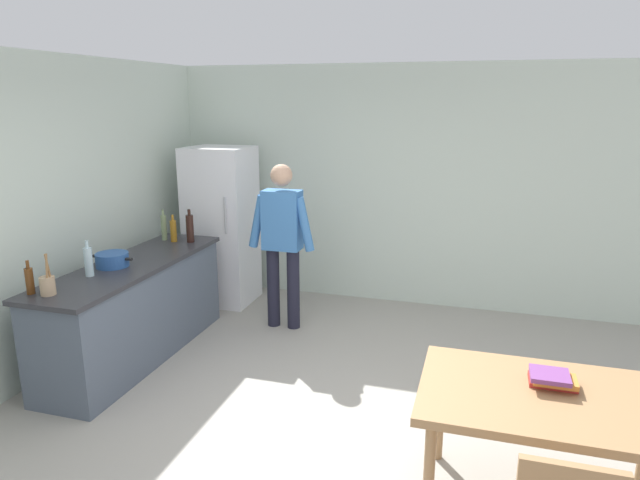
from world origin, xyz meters
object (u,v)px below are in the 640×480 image
Objects in this scene: refrigerator at (222,226)px; book_stack at (552,379)px; bottle_oil_amber at (173,231)px; cooking_pot at (112,260)px; bottle_vinegar_tall at (164,227)px; bottle_beer_brown at (30,280)px; bottle_wine_dark at (190,228)px; utensil_jar at (48,285)px; bottle_water_clear at (88,261)px; dining_table at (548,407)px; person at (282,236)px.

book_stack is at bearing -37.96° from refrigerator.
refrigerator reaches higher than bottle_oil_amber.
bottle_vinegar_tall is at bearing 94.67° from cooking_pot.
bottle_beer_brown is 0.93× the size of bottle_oil_amber.
book_stack is (3.29, -1.82, -0.25)m from bottle_wine_dark.
bottle_beer_brown is at bearing -96.45° from bottle_oil_amber.
utensil_jar is 0.94× the size of bottle_wine_dark.
utensil_jar is at bearing -97.38° from bottle_wine_dark.
utensil_jar is at bearing -88.64° from bottle_water_clear.
bottle_water_clear is at bearing -86.87° from bottle_vinegar_tall.
bottle_beer_brown is at bearing -92.08° from bottle_vinegar_tall.
bottle_water_clear is (-0.01, -0.29, 0.07)m from cooking_pot.
refrigerator is 2.03m from bottle_water_clear.
bottle_oil_amber is 1.09× the size of book_stack.
refrigerator reaches higher than book_stack.
refrigerator is at bearing 140.71° from dining_table.
refrigerator reaches higher than person.
utensil_jar is at bearing 178.44° from book_stack.
bottle_beer_brown is 0.76× the size of bottle_wine_dark.
book_stack is at bearing -13.71° from cooking_pot.
utensil_jar reaches higher than bottle_beer_brown.
bottle_water_clear is 3.57m from book_stack.
bottle_vinegar_tall is at bearing 179.60° from bottle_wine_dark.
utensil_jar is at bearing -120.43° from person.
utensil_jar is 1.73m from bottle_vinegar_tall.
bottle_wine_dark is at bearing 149.45° from dining_table.
bottle_beer_brown reaches higher than book_stack.
utensil_jar is 1.07× the size of bottle_water_clear.
utensil_jar is 3.52m from book_stack.
person is 0.94m from bottle_wine_dark.
bottle_water_clear is at bearing -92.91° from bottle_oil_amber.
dining_table is (2.35, -2.15, -0.31)m from person.
bottle_vinegar_tall reaches higher than book_stack.
bottle_beer_brown is (-0.33, -2.51, 0.11)m from refrigerator.
book_stack is at bearing -1.56° from utensil_jar.
bottle_wine_dark is (0.22, 0.96, 0.09)m from cooking_pot.
refrigerator is 6.92× the size of bottle_beer_brown.
bottle_water_clear reaches higher than bottle_beer_brown.
refrigerator reaches higher than utensil_jar.
utensil_jar is 1.14× the size of bottle_oil_amber.
book_stack is (0.02, 0.11, 0.12)m from dining_table.
bottle_vinegar_tall reaches higher than dining_table.
refrigerator reaches higher than bottle_water_clear.
bottle_water_clear is at bearing -100.64° from bottle_wine_dark.
bottle_beer_brown is at bearing 177.06° from dining_table.
book_stack is at bearing -9.21° from bottle_water_clear.
utensil_jar is at bearing -87.36° from bottle_vinegar_tall.
book_stack is (3.52, -0.57, -0.23)m from bottle_water_clear.
bottle_vinegar_tall is 1.07× the size of bottle_water_clear.
person is 6.07× the size of bottle_oil_amber.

